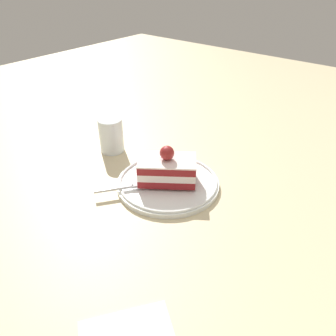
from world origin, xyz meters
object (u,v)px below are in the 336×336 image
(dessert_plate, at_px, (168,182))
(cake_slice, at_px, (167,169))
(drink_glass_near, at_px, (111,137))
(fork, at_px, (126,187))
(folded_napkin, at_px, (126,333))

(dessert_plate, bearing_deg, cake_slice, -33.85)
(dessert_plate, xyz_separation_m, drink_glass_near, (-0.03, -0.21, 0.03))
(fork, xyz_separation_m, drink_glass_near, (-0.11, -0.16, 0.02))
(dessert_plate, distance_m, folded_napkin, 0.34)
(fork, bearing_deg, drink_glass_near, -124.01)
(drink_glass_near, xyz_separation_m, folded_napkin, (0.33, 0.38, -0.04))
(drink_glass_near, bearing_deg, fork, 55.99)
(fork, xyz_separation_m, folded_napkin, (0.22, 0.22, -0.02))
(cake_slice, relative_size, folded_napkin, 1.13)
(drink_glass_near, height_order, folded_napkin, drink_glass_near)
(dessert_plate, xyz_separation_m, folded_napkin, (0.30, 0.17, -0.01))
(cake_slice, distance_m, drink_glass_near, 0.21)
(cake_slice, bearing_deg, drink_glass_near, -98.53)
(cake_slice, xyz_separation_m, folded_napkin, (0.30, 0.17, -0.04))
(dessert_plate, xyz_separation_m, cake_slice, (0.00, -0.00, 0.04))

